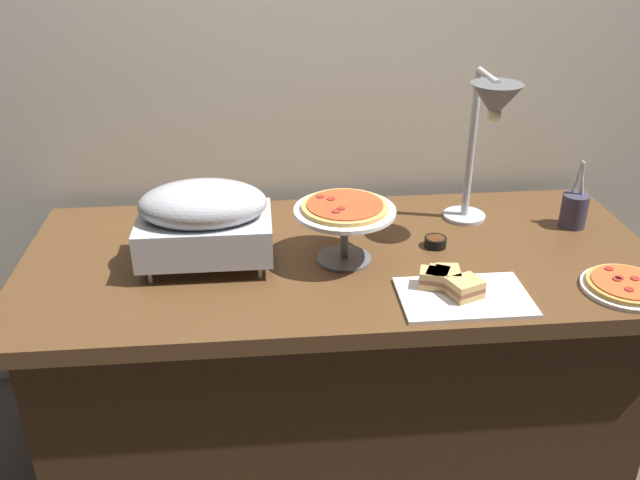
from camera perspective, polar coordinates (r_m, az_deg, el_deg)
The scene contains 10 objects.
ground_plane at distance 2.50m, azimuth 1.48°, elevation -16.74°, with size 8.00×8.00×0.00m, color #4C443D.
back_wall at distance 2.36m, azimuth 0.40°, elevation 14.13°, with size 4.40×0.04×2.40m, color beige.
buffet_table at distance 2.25m, azimuth 1.60°, elevation -9.62°, with size 1.90×0.84×0.76m.
chafing_dish at distance 1.96m, azimuth -9.70°, elevation 1.74°, with size 0.38×0.25×0.26m.
heat_lamp at distance 2.07m, azimuth 14.05°, elevation 10.05°, with size 0.15×0.31×0.50m.
pizza_plate_front at distance 2.04m, azimuth 24.33°, elevation -3.55°, with size 0.24×0.24×0.03m.
pizza_plate_center at distance 1.95m, azimuth 2.08°, elevation 2.15°, with size 0.29×0.29×0.18m.
sandwich_platter at distance 1.87m, azimuth 11.27°, elevation -4.01°, with size 0.35×0.22×0.06m.
sauce_cup_near at distance 2.11m, azimuth 9.65°, elevation -0.13°, with size 0.07×0.07×0.03m.
utensil_holder at distance 2.34m, azimuth 20.53°, elevation 2.40°, with size 0.08×0.08×0.22m.
Camera 1 is at (-0.23, -1.79, 1.73)m, focal length 38.16 mm.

